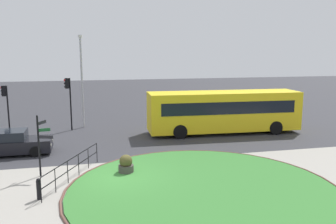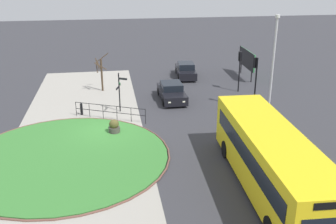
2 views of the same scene
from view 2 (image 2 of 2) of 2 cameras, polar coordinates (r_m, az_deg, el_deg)
The scene contains 16 objects.
ground at distance 26.08m, azimuth -9.07°, elevation -2.84°, with size 120.00×120.00×0.00m, color #333338.
sidewalk_paving at distance 26.16m, azimuth -12.98°, elevation -3.02°, with size 32.00×8.44×0.02m, color #9E998E.
grass_island at distance 23.07m, azimuth -14.95°, elevation -6.45°, with size 11.79×11.79×0.10m, color #387A33.
grass_kerb_ring at distance 23.07m, azimuth -14.95°, elevation -6.44°, with size 12.10×12.10×0.11m, color brown.
signpost_directional at distance 28.84m, azimuth -7.23°, elevation 3.29°, with size 0.75×0.85×3.04m.
bollard_foreground at distance 29.13m, azimuth -12.76°, elevation 0.46°, with size 0.19×0.19×0.92m.
railing_grass_edge at distance 27.75m, azimuth -8.66°, elevation 0.21°, with size 2.37×4.95×1.08m.
bus_yellow at distance 19.20m, azimuth 14.99°, elevation -6.84°, with size 11.30×3.10×3.08m.
car_near_lane at distance 38.47m, azimuth 2.66°, elevation 6.20°, with size 4.59×2.10×1.49m.
car_far_lane at distance 31.64m, azimuth 0.55°, elevation 2.98°, with size 4.47×1.96×1.44m.
traffic_light_near at distance 34.04m, azimuth 10.64°, elevation 7.26°, with size 0.49×0.31×3.52m.
traffic_light_far at distance 29.72m, azimuth 12.89°, elevation 5.84°, with size 0.48×0.31×4.02m.
lamppost_tall at distance 28.91m, azimuth 15.39°, elevation 7.22°, with size 0.32×0.32×7.26m.
billboard_left at distance 38.84m, azimuth 11.66°, elevation 7.72°, with size 4.64×0.36×2.75m.
planter_near_signpost at distance 25.51m, azimuth -8.02°, elevation -2.24°, with size 0.76×0.76×0.98m.
street_tree_bare at distance 34.21m, azimuth -9.94°, elevation 5.91°, with size 1.28×1.25×3.30m.
Camera 2 is at (23.95, 0.35, 10.32)m, focal length 40.92 mm.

